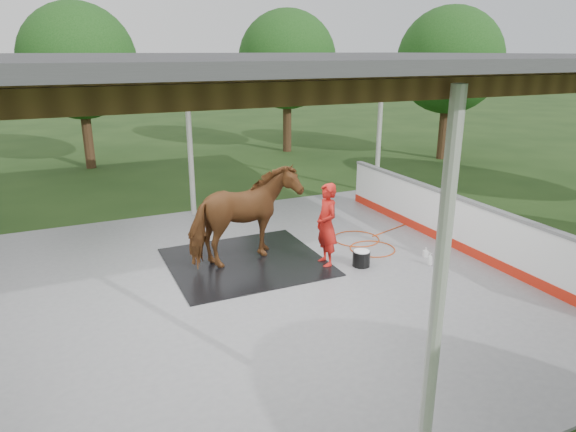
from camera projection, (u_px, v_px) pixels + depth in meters
name	position (u px, v px, depth m)	size (l,w,h in m)	color
ground	(259.00, 287.00, 9.46)	(100.00, 100.00, 0.00)	#1E3814
concrete_slab	(259.00, 286.00, 9.45)	(12.00, 10.00, 0.05)	slate
pavilion_structure	(255.00, 63.00, 8.24)	(12.60, 10.60, 4.05)	beige
dasher_board	(456.00, 223.00, 11.09)	(0.16, 8.00, 1.15)	red
tree_belt	(252.00, 72.00, 9.19)	(28.00, 28.00, 5.80)	#382314
rubber_mat	(246.00, 262.00, 10.44)	(3.03, 2.84, 0.02)	black
horse	(245.00, 216.00, 10.14)	(1.03, 2.26, 1.91)	brown
handler	(327.00, 225.00, 10.08)	(0.61, 0.40, 1.68)	red
wash_bucket	(361.00, 258.00, 10.21)	(0.35, 0.35, 0.32)	black
soap_bottle_a	(430.00, 259.00, 10.25)	(0.10, 0.10, 0.27)	silver
soap_bottle_b	(426.00, 252.00, 10.67)	(0.09, 0.10, 0.21)	#338CD8
hose_coil	(364.00, 243.00, 11.45)	(2.46, 1.70, 0.02)	#BA3F0D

